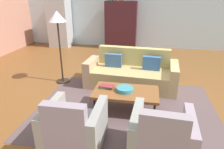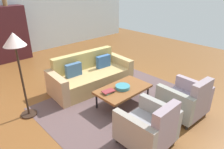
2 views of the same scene
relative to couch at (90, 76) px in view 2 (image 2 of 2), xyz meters
The scene contains 12 objects.
ground_plane 0.61m from the couch, 84.95° to the right, with size 11.53×11.53×0.00m, color brown.
wall_back 3.96m from the couch, 89.28° to the left, with size 9.61×0.12×2.80m, color silver.
area_rug 1.17m from the couch, 90.32° to the right, with size 3.40×2.60×0.01m, color brown.
couch is the anchor object (origin of this frame).
coffee_table 1.19m from the couch, 90.31° to the right, with size 1.20×0.70×0.40m.
armchair_left 2.43m from the couch, 104.44° to the right, with size 0.81×0.81×0.88m.
armchair_right 2.43m from the couch, 75.93° to the right, with size 0.85×0.85×0.88m.
fruit_bowl 1.20m from the couch, 91.24° to the right, with size 0.32×0.32×0.07m, color teal.
book_stack 1.18m from the couch, 108.70° to the right, with size 0.28×0.19×0.05m.
cabinet 3.59m from the couch, 102.03° to the left, with size 1.20×0.51×1.80m.
vase_small 3.89m from the couch, 100.45° to the left, with size 0.14×0.14×0.34m, color olive.
floor_lamp 2.07m from the couch, behind, with size 0.40×0.40×1.72m.
Camera 2 is at (-2.92, -3.29, 2.53)m, focal length 32.59 mm.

